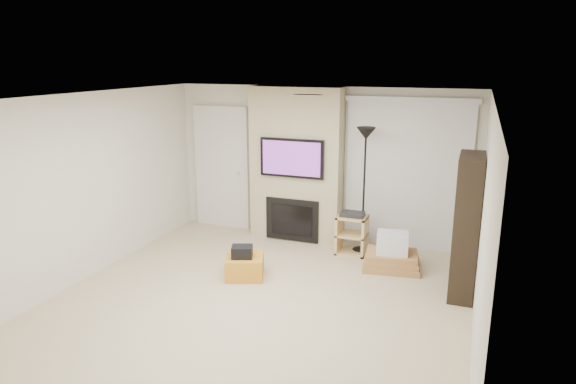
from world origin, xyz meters
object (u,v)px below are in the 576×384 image
(av_stand, at_px, (352,232))
(bookshelf, at_px, (466,226))
(box_stack, at_px, (392,255))
(ottoman, at_px, (245,266))
(floor_lamp, at_px, (365,155))

(av_stand, xyz_separation_m, bookshelf, (1.65, -0.87, 0.55))
(av_stand, height_order, box_stack, av_stand)
(ottoman, xyz_separation_m, av_stand, (1.17, 1.38, 0.20))
(box_stack, bearing_deg, ottoman, -151.71)
(floor_lamp, bearing_deg, av_stand, -135.25)
(ottoman, relative_size, box_stack, 0.58)
(ottoman, height_order, floor_lamp, floor_lamp)
(ottoman, distance_m, floor_lamp, 2.42)
(floor_lamp, distance_m, box_stack, 1.53)
(av_stand, bearing_deg, ottoman, -130.38)
(ottoman, height_order, av_stand, av_stand)
(box_stack, bearing_deg, floor_lamp, 136.68)
(floor_lamp, relative_size, box_stack, 2.25)
(floor_lamp, distance_m, bookshelf, 1.92)
(box_stack, height_order, bookshelf, bookshelf)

